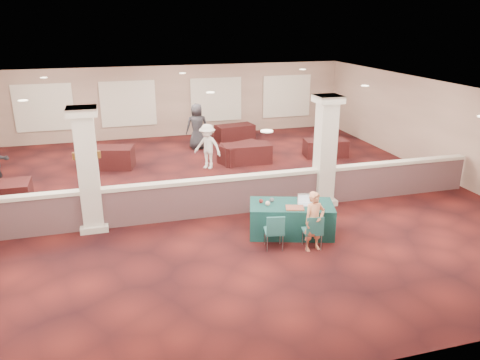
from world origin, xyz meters
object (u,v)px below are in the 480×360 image
object	(u,v)px
woman	(314,221)
far_table_back_left	(107,157)
far_table_front_center	(247,154)
attendee_b	(208,146)
far_table_front_right	(325,148)
far_table_back_center	(241,153)
conf_chair_main	(313,229)
conf_chair_side	(275,229)
attendee_d	(197,126)
attendee_c	(328,123)
near_table	(291,219)
far_table_back_right	(235,132)

from	to	relation	value
woman	far_table_back_left	size ratio (longest dim) A/B	0.77
far_table_front_center	attendee_b	size ratio (longest dim) A/B	1.09
far_table_front_right	far_table_back_center	distance (m)	3.41
far_table_front_center	far_table_back_center	bearing A→B (deg)	125.83
conf_chair_main	conf_chair_side	world-z (taller)	conf_chair_side
far_table_front_right	attendee_d	xyz separation A→B (m)	(-4.66, 2.50, 0.61)
attendee_b	attendee_c	bearing A→B (deg)	63.89
conf_chair_main	far_table_back_left	size ratio (longest dim) A/B	0.46
woman	attendee_d	world-z (taller)	attendee_d
attendee_c	conf_chair_side	bearing A→B (deg)	172.53
conf_chair_main	woman	xyz separation A→B (m)	(-0.00, -0.03, 0.22)
near_table	far_table_front_center	distance (m)	6.20
far_table_front_center	attendee_d	world-z (taller)	attendee_d
far_table_back_center	far_table_back_right	size ratio (longest dim) A/B	1.02
near_table	far_table_back_right	xyz separation A→B (m)	(1.16, 9.67, -0.06)
far_table_front_center	attendee_d	distance (m)	2.92
far_table_back_center	far_table_back_right	world-z (taller)	far_table_back_center
far_table_back_right	attendee_b	size ratio (longest dim) A/B	1.02
conf_chair_main	far_table_front_right	world-z (taller)	conf_chair_main
far_table_front_center	attendee_b	bearing A→B (deg)	-171.13
near_table	far_table_front_center	world-z (taller)	near_table
conf_chair_side	attendee_d	world-z (taller)	attendee_d
conf_chair_main	far_table_back_right	distance (m)	10.65
near_table	far_table_front_right	distance (m)	7.31
near_table	attendee_b	xyz separation A→B (m)	(-0.89, 5.93, 0.42)
far_table_back_right	attendee_c	size ratio (longest dim) A/B	1.07
conf_chair_main	woman	distance (m)	0.22
far_table_front_right	conf_chair_side	bearing A→B (deg)	-123.91
attendee_b	far_table_back_right	bearing A→B (deg)	102.10
woman	far_table_back_right	size ratio (longest dim) A/B	0.87
attendee_d	conf_chair_main	bearing A→B (deg)	96.53
conf_chair_side	far_table_back_left	distance (m)	8.55
far_table_back_left	attendee_b	world-z (taller)	attendee_b
far_table_back_center	conf_chair_side	bearing A→B (deg)	-99.79
conf_chair_side	attendee_b	xyz separation A→B (m)	(-0.18, 6.64, 0.29)
far_table_front_right	far_table_back_right	distance (m)	4.46
far_table_back_left	attendee_c	distance (m)	9.71
near_table	attendee_d	bearing A→B (deg)	112.22
far_table_back_right	attendee_b	world-z (taller)	attendee_b
woman	far_table_back_center	bearing A→B (deg)	79.44
woman	attendee_c	xyz separation A→B (m)	(4.98, 9.47, 0.06)
near_table	attendee_c	bearing A→B (deg)	76.12
woman	attendee_b	size ratio (longest dim) A/B	0.89
near_table	attendee_b	distance (m)	6.01
far_table_back_left	attendee_d	world-z (taller)	attendee_d
far_table_front_center	attendee_c	size ratio (longest dim) A/B	1.13
near_table	attendee_c	size ratio (longest dim) A/B	1.33
attendee_d	far_table_back_left	bearing A→B (deg)	25.50
far_table_front_right	far_table_back_left	size ratio (longest dim) A/B	0.87
conf_chair_main	far_table_back_center	xyz separation A→B (m)	(0.33, 7.31, -0.17)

